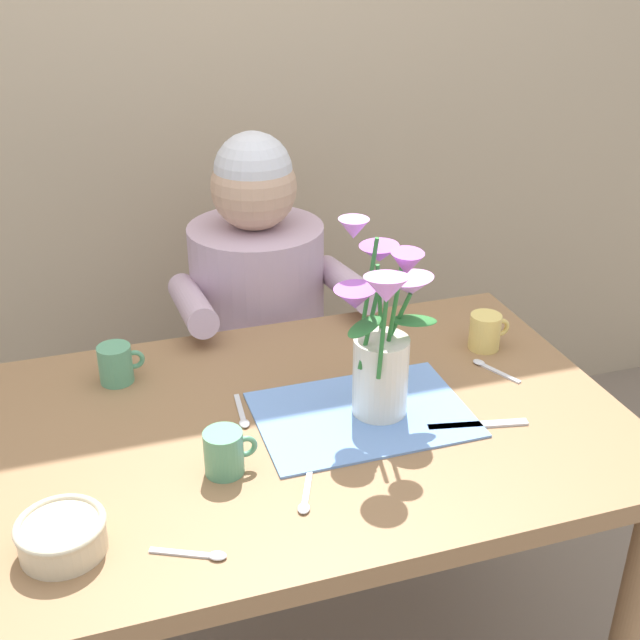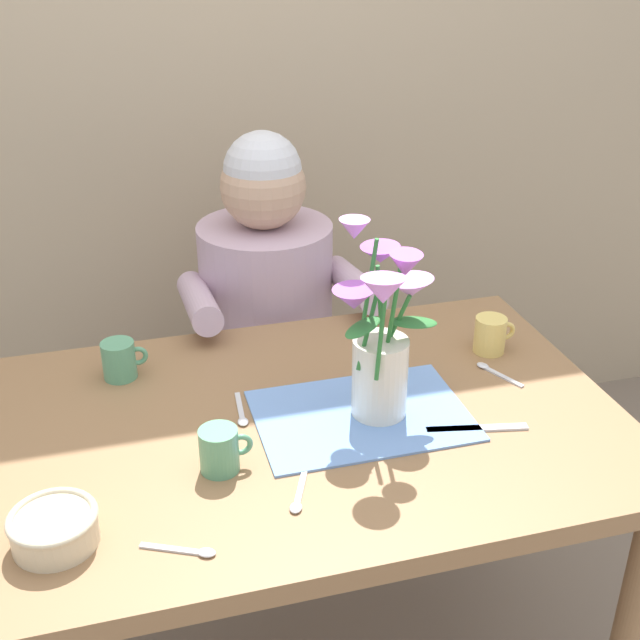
{
  "view_description": "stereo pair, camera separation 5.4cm",
  "coord_description": "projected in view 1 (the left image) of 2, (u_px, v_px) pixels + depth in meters",
  "views": [
    {
      "loc": [
        -0.37,
        -1.23,
        1.61
      ],
      "look_at": [
        0.04,
        0.05,
        0.92
      ],
      "focal_mm": 45.66,
      "sensor_mm": 36.0,
      "label": 1
    },
    {
      "loc": [
        -0.32,
        -1.24,
        1.61
      ],
      "look_at": [
        0.04,
        0.05,
        0.92
      ],
      "focal_mm": 45.66,
      "sensor_mm": 36.0,
      "label": 2
    }
  ],
  "objects": [
    {
      "name": "dining_table",
      "position": [
        308.0,
        461.0,
        1.58
      ],
      "size": [
        1.2,
        0.8,
        0.74
      ],
      "color": "olive",
      "rests_on": "ground_plane"
    },
    {
      "name": "ceramic_bowl",
      "position": [
        62.0,
        535.0,
        1.21
      ],
      "size": [
        0.14,
        0.14,
        0.06
      ],
      "color": "beige",
      "rests_on": "dining_table"
    },
    {
      "name": "seated_person",
      "position": [
        260.0,
        347.0,
        2.16
      ],
      "size": [
        0.45,
        0.47,
        1.14
      ],
      "rotation": [
        0.0,
        0.0,
        -0.03
      ],
      "color": "#4C4C56",
      "rests_on": "ground_plane"
    },
    {
      "name": "coffee_cup",
      "position": [
        486.0,
        331.0,
        1.77
      ],
      "size": [
        0.09,
        0.07,
        0.08
      ],
      "color": "#E5C666",
      "rests_on": "dining_table"
    },
    {
      "name": "spoon_1",
      "position": [
        305.0,
        498.0,
        1.33
      ],
      "size": [
        0.06,
        0.12,
        0.01
      ],
      "color": "silver",
      "rests_on": "dining_table"
    },
    {
      "name": "spoon_0",
      "position": [
        201.0,
        554.0,
        1.21
      ],
      "size": [
        0.11,
        0.07,
        0.01
      ],
      "color": "silver",
      "rests_on": "dining_table"
    },
    {
      "name": "spoon_3",
      "position": [
        242.0,
        416.0,
        1.54
      ],
      "size": [
        0.02,
        0.12,
        0.01
      ],
      "color": "silver",
      "rests_on": "dining_table"
    },
    {
      "name": "wood_panel_backdrop",
      "position": [
        192.0,
        53.0,
        2.19
      ],
      "size": [
        4.0,
        0.1,
        2.5
      ],
      "primitive_type": "cube",
      "color": "tan",
      "rests_on": "ground_plane"
    },
    {
      "name": "spoon_2",
      "position": [
        489.0,
        367.0,
        1.7
      ],
      "size": [
        0.06,
        0.11,
        0.01
      ],
      "color": "silver",
      "rests_on": "dining_table"
    },
    {
      "name": "ceramic_mug",
      "position": [
        116.0,
        364.0,
        1.64
      ],
      "size": [
        0.09,
        0.07,
        0.08
      ],
      "color": "#569970",
      "rests_on": "dining_table"
    },
    {
      "name": "striped_placemat",
      "position": [
        362.0,
        414.0,
        1.55
      ],
      "size": [
        0.4,
        0.28,
        0.0
      ],
      "primitive_type": "cube",
      "color": "#6B93D1",
      "rests_on": "dining_table"
    },
    {
      "name": "tea_cup",
      "position": [
        225.0,
        452.0,
        1.38
      ],
      "size": [
        0.09,
        0.07,
        0.08
      ],
      "color": "#569970",
      "rests_on": "dining_table"
    },
    {
      "name": "dinner_knife",
      "position": [
        478.0,
        425.0,
        1.52
      ],
      "size": [
        0.19,
        0.06,
        0.0
      ],
      "primitive_type": "cube",
      "rotation": [
        0.0,
        0.0,
        -0.2
      ],
      "color": "silver",
      "rests_on": "dining_table"
    },
    {
      "name": "flower_vase",
      "position": [
        382.0,
        335.0,
        1.48
      ],
      "size": [
        0.22,
        0.26,
        0.37
      ],
      "color": "silver",
      "rests_on": "dining_table"
    }
  ]
}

